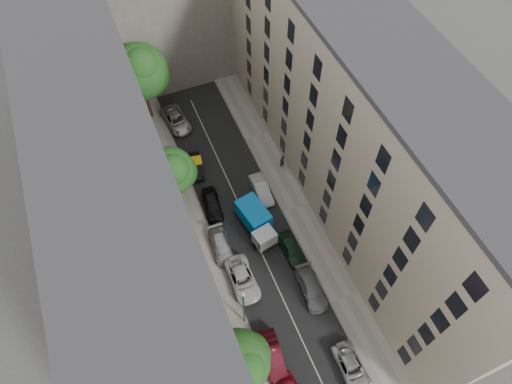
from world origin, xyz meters
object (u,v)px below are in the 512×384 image
tree_mid (171,173)px  pedestrian (282,161)px  tree_near (239,363)px  lamp_post (244,305)px  car_left_5 (196,166)px  car_right_2 (291,249)px  tree_far (141,73)px  car_right_3 (261,190)px  car_right_1 (311,288)px  car_left_2 (242,279)px  car_left_4 (212,204)px  car_right_0 (352,368)px  car_left_3 (221,246)px  tarp_truck (256,222)px  car_left_1 (272,355)px  car_left_6 (176,120)px

tree_mid → pedestrian: (12.42, 0.82, -5.17)m
tree_near → lamp_post: bearing=65.0°
car_left_5 → car_right_2: (5.61, -13.60, 0.08)m
tree_mid → tree_far: 14.01m
car_left_5 → car_right_3: size_ratio=0.90×
car_right_1 → car_right_3: (0.00, 12.31, 0.01)m
tree_near → car_left_5: bearing=81.4°
car_left_2 → tree_mid: (-3.08, 10.62, 5.53)m
car_left_4 → car_right_0: 21.15m
car_left_4 → tree_far: 16.82m
car_left_3 → tree_near: 13.54m
car_left_2 → tree_mid: bearing=107.0°
pedestrian → car_right_0: bearing=58.0°
car_left_2 → car_right_1: bearing=-29.4°
tarp_truck → tree_near: 15.46m
car_left_2 → car_left_5: size_ratio=1.34×
car_left_1 → car_left_2: (0.18, 7.60, -0.03)m
tarp_truck → car_left_5: 10.35m
pedestrian → car_right_1: bearing=53.4°
car_right_1 → car_left_2: bearing=154.0°
car_right_3 → tree_mid: tree_mid is taller
car_left_1 → car_right_1: 7.30m
car_right_0 → lamp_post: lamp_post is taller
car_left_2 → lamp_post: lamp_post is taller
car_left_3 → tarp_truck: bearing=14.8°
car_left_2 → tree_near: bearing=-111.4°
tarp_truck → tree_mid: bearing=128.9°
car_left_5 → tree_far: (-2.43, 9.79, 6.43)m
tarp_truck → car_right_1: tarp_truck is taller
car_right_3 → pedestrian: pedestrian is taller
car_right_0 → lamp_post: bearing=134.7°
car_left_6 → car_right_0: bearing=-87.4°
car_left_2 → car_left_6: car_left_2 is taller
car_left_3 → car_right_1: (6.40, -7.55, 0.04)m
car_left_5 → car_right_0: 26.60m
car_right_2 → lamp_post: size_ratio=0.61×
tarp_truck → car_left_5: tarp_truck is taller
car_left_1 → tree_far: (-2.11, 32.19, 6.32)m
lamp_post → car_left_4: bearing=83.8°
car_left_5 → pedestrian: bearing=-10.4°
car_left_4 → car_left_5: bearing=96.6°
car_left_6 → tree_near: tree_near is taller
car_left_4 → car_right_0: car_left_4 is taller
car_left_4 → car_left_3: bearing=-92.6°
car_left_1 → car_right_0: (5.93, -3.60, -0.10)m
car_left_4 → tree_near: (-3.50, -17.42, 4.59)m
car_left_5 → car_right_0: (5.61, -26.00, 0.01)m
car_left_1 → car_right_2: size_ratio=1.08×
car_right_1 → pedestrian: bearing=80.6°
tarp_truck → car_left_2: 6.22m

